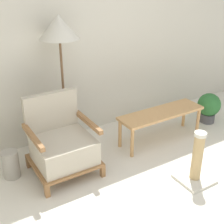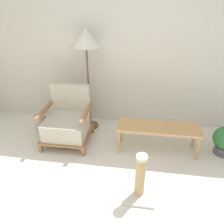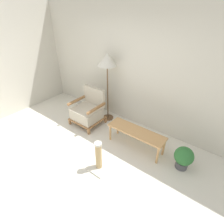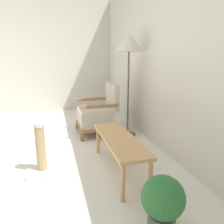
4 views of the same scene
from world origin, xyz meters
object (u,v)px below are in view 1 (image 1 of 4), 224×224
(floor_lamp, at_px, (59,33))
(armchair, at_px, (62,144))
(coffee_table, at_px, (161,115))
(scratching_post, at_px, (196,164))
(potted_plant, at_px, (209,106))
(vase, at_px, (11,164))

(floor_lamp, bearing_deg, armchair, -118.48)
(floor_lamp, relative_size, coffee_table, 1.41)
(scratching_post, bearing_deg, coffee_table, 75.40)
(floor_lamp, distance_m, coffee_table, 1.67)
(floor_lamp, distance_m, potted_plant, 2.48)
(vase, distance_m, scratching_post, 2.04)
(scratching_post, bearing_deg, floor_lamp, 123.12)
(floor_lamp, bearing_deg, coffee_table, -23.99)
(floor_lamp, bearing_deg, potted_plant, -12.32)
(coffee_table, bearing_deg, vase, 173.12)
(armchair, distance_m, scratching_post, 1.50)
(vase, bearing_deg, potted_plant, -3.65)
(scratching_post, bearing_deg, potted_plant, 38.11)
(potted_plant, bearing_deg, coffee_table, -177.11)
(coffee_table, distance_m, vase, 1.96)
(potted_plant, height_order, scratching_post, scratching_post)
(scratching_post, bearing_deg, vase, 146.68)
(floor_lamp, relative_size, vase, 5.23)
(floor_lamp, xyz_separation_m, coffee_table, (1.14, -0.51, -1.11))
(floor_lamp, relative_size, potted_plant, 3.71)
(vase, relative_size, scratching_post, 0.53)
(vase, relative_size, potted_plant, 0.71)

